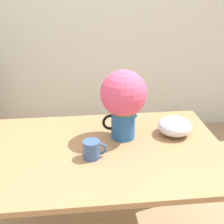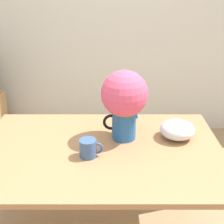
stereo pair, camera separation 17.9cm
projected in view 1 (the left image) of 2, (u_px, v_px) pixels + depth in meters
The scene contains 5 objects.
wall_back at pixel (87, 9), 3.03m from camera, with size 8.00×0.05×2.60m.
table at pixel (103, 163), 1.77m from camera, with size 1.37×0.92×0.72m.
flower_vase at pixel (123, 99), 1.77m from camera, with size 0.27×0.27×0.41m.
coffee_mug at pixel (92, 149), 1.64m from camera, with size 0.13×0.09×0.10m.
white_bowl at pixel (175, 126), 1.88m from camera, with size 0.21×0.21×0.11m.
Camera 1 is at (-0.11, -1.31, 1.62)m, focal length 50.00 mm.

